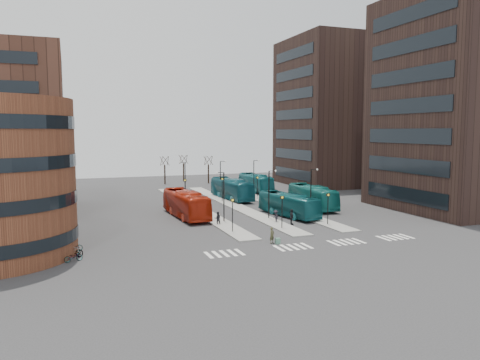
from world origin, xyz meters
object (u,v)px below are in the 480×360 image
object	(u,v)px
teal_bus_a	(288,205)
teal_bus_d	(256,183)
teal_bus_b	(232,189)
commuter_b	(292,217)
suitcase	(278,241)
traveller	(272,235)
commuter_c	(276,216)
teal_bus_c	(312,197)
red_bus	(186,204)
commuter_a	(218,218)
bicycle_far	(73,247)
bicycle_near	(73,257)
bicycle_mid	(73,251)

from	to	relation	value
teal_bus_a	teal_bus_d	size ratio (longest dim) A/B	0.95
teal_bus_b	commuter_b	size ratio (longest dim) A/B	6.59
suitcase	teal_bus_d	size ratio (longest dim) A/B	0.05
traveller	commuter_c	world-z (taller)	traveller
teal_bus_c	commuter_c	size ratio (longest dim) A/B	7.60
suitcase	red_bus	world-z (taller)	red_bus
commuter_a	red_bus	bearing A→B (deg)	-63.74
red_bus	commuter_a	world-z (taller)	red_bus
suitcase	commuter_a	size ratio (longest dim) A/B	0.37
suitcase	commuter_b	world-z (taller)	commuter_b
commuter_a	bicycle_far	size ratio (longest dim) A/B	0.94
red_bus	commuter_a	xyz separation A→B (m)	(2.29, -6.52, -0.91)
teal_bus_b	teal_bus_a	bearing A→B (deg)	-86.54
teal_bus_a	bicycle_near	size ratio (longest dim) A/B	6.98
bicycle_far	commuter_a	bearing A→B (deg)	-68.63
teal_bus_b	bicycle_near	xyz separation A→B (m)	(-24.89, -30.07, -1.29)
teal_bus_c	commuter_a	bearing A→B (deg)	-152.93
teal_bus_a	teal_bus_c	xyz separation A→B (m)	(6.27, 4.88, 0.11)
teal_bus_d	teal_bus_b	bearing A→B (deg)	-132.20
teal_bus_d	teal_bus_a	bearing A→B (deg)	-101.67
traveller	bicycle_mid	bearing A→B (deg)	150.11
teal_bus_c	commuter_c	world-z (taller)	teal_bus_c
red_bus	bicycle_near	size ratio (longest dim) A/B	7.84
red_bus	teal_bus_a	size ratio (longest dim) A/B	1.12
teal_bus_d	traveller	distance (m)	40.47
suitcase	bicycle_near	xyz separation A→B (m)	(-19.13, 0.34, 0.12)
teal_bus_a	bicycle_near	bearing A→B (deg)	-162.92
suitcase	commuter_a	bearing A→B (deg)	111.42
commuter_a	bicycle_near	world-z (taller)	commuter_a
red_bus	commuter_c	world-z (taller)	red_bus
traveller	commuter_b	size ratio (longest dim) A/B	0.87
commuter_b	bicycle_near	distance (m)	26.00
teal_bus_c	bicycle_mid	distance (m)	36.96
suitcase	teal_bus_a	xyz separation A→B (m)	(7.73, 13.39, 1.23)
suitcase	red_bus	distance (m)	18.26
teal_bus_d	bicycle_mid	bearing A→B (deg)	-130.71
teal_bus_d	traveller	bearing A→B (deg)	-108.99
teal_bus_c	bicycle_mid	world-z (taller)	teal_bus_c
bicycle_near	bicycle_mid	bearing A→B (deg)	-19.84
commuter_a	bicycle_far	bearing A→B (deg)	30.18
teal_bus_c	commuter_a	distance (m)	18.33
teal_bus_b	teal_bus_d	xyz separation A→B (m)	(7.56, 8.09, -0.09)
teal_bus_b	bicycle_far	bearing A→B (deg)	-136.39
commuter_c	bicycle_near	distance (m)	25.36
teal_bus_c	commuter_b	xyz separation A→B (m)	(-8.36, -10.05, -0.72)
red_bus	teal_bus_d	world-z (taller)	red_bus
teal_bus_d	commuter_b	distance (m)	31.25
teal_bus_b	commuter_a	world-z (taller)	teal_bus_b
teal_bus_b	commuter_b	bearing A→B (deg)	-93.46
teal_bus_d	teal_bus_c	bearing A→B (deg)	-87.20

